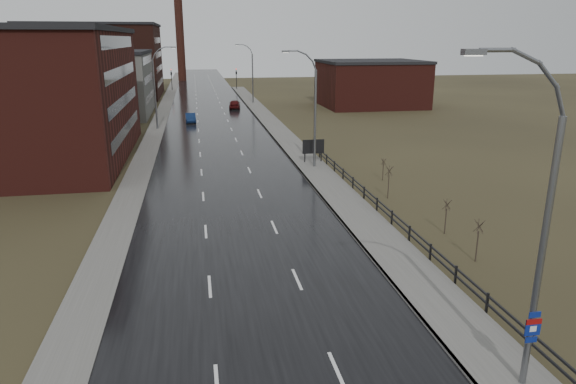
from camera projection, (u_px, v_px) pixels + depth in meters
name	position (u px, v px, depth m)	size (l,w,h in m)	color
road	(215.00, 130.00, 72.15)	(14.00, 300.00, 0.06)	black
sidewalk_right	(315.00, 170.00, 50.02)	(3.20, 180.00, 0.18)	#595651
curb_right	(299.00, 170.00, 49.76)	(0.16, 180.00, 0.18)	slate
sidewalk_left	(155.00, 131.00, 70.75)	(2.40, 260.00, 0.12)	#595651
warehouse_near	(12.00, 95.00, 52.51)	(22.44, 28.56, 13.50)	#471914
warehouse_mid	(99.00, 83.00, 84.56)	(16.32, 20.40, 10.50)	slate
warehouse_far	(97.00, 61.00, 111.29)	(26.52, 24.48, 15.50)	#331611
building_right	(371.00, 83.00, 96.81)	(18.36, 16.32, 8.50)	#471914
smokestack	(179.00, 28.00, 151.55)	(2.70, 2.70, 30.70)	#331611
streetlight_main	(536.00, 234.00, 17.16)	(3.91, 0.29, 12.11)	slate
streetlight_right_mid	(312.00, 109.00, 49.29)	(3.36, 0.28, 11.35)	slate
streetlight_left	(157.00, 88.00, 71.06)	(3.36, 0.28, 11.35)	slate
streetlight_right_far	(251.00, 73.00, 100.21)	(3.36, 0.28, 11.35)	slate
guardrail	(396.00, 219.00, 34.39)	(0.10, 53.05, 1.10)	black
shrub_c	(478.00, 240.00, 29.21)	(0.60, 0.63, 2.53)	#382D23
shrub_d	(446.00, 216.00, 33.48)	(0.55, 0.58, 2.34)	#382D23
shrub_e	(389.00, 181.00, 40.88)	(0.63, 0.66, 2.67)	#382D23
shrub_f	(383.00, 169.00, 46.24)	(0.49, 0.51, 2.03)	#382D23
billboard	(313.00, 147.00, 52.38)	(2.26, 0.17, 2.50)	black
traffic_light_left	(171.00, 71.00, 126.05)	(0.58, 2.73, 5.30)	black
traffic_light_right	(236.00, 71.00, 128.76)	(0.58, 2.73, 5.30)	black
car_near	(191.00, 118.00, 78.29)	(1.48, 4.24, 1.40)	#0E2048
car_far	(235.00, 104.00, 93.60)	(1.95, 4.84, 1.65)	#420B0C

